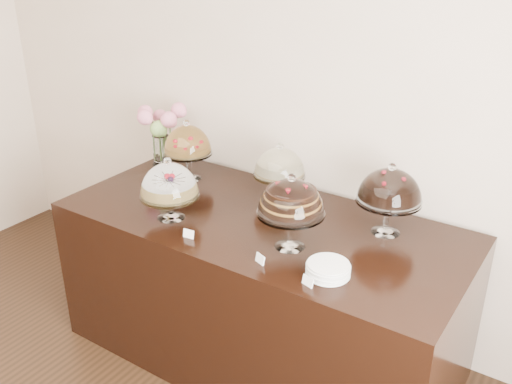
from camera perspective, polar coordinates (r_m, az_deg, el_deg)
The scene contains 12 objects.
wall_back at distance 3.36m, azimuth 3.41°, elevation 10.76°, with size 5.00×0.04×3.00m, color beige.
display_counter at distance 3.29m, azimuth 0.49°, elevation -9.73°, with size 2.20×1.00×0.90m, color black.
cake_stand_sugar_sponge at distance 3.02m, azimuth -8.69°, elevation 0.89°, with size 0.32×0.32×0.34m.
cake_stand_choco_layer at distance 2.69m, azimuth 3.53°, elevation -0.77°, with size 0.33×0.33×0.39m.
cake_stand_cheesecake at distance 3.21m, azimuth 2.37°, elevation 2.73°, with size 0.30×0.30×0.34m.
cake_stand_dark_choco at distance 2.90m, azimuth 13.24°, elevation 0.34°, with size 0.33×0.33×0.38m.
cake_stand_fruit_tart at distance 3.49m, azimuth -6.88°, elevation 4.96°, with size 0.30×0.30×0.38m.
flower_vase at distance 3.74m, azimuth -9.55°, elevation 6.40°, with size 0.31×0.30×0.40m.
plate_stack at distance 2.58m, azimuth 7.22°, elevation -7.69°, with size 0.19×0.19×0.06m.
price_card_left at distance 2.89m, azimuth -6.76°, elevation -4.17°, with size 0.06×0.01×0.04m, color white.
price_card_right at distance 2.51m, azimuth 5.21°, elevation -8.87°, with size 0.06×0.01×0.04m, color white.
price_card_extra at distance 2.66m, azimuth 0.41°, elevation -6.71°, with size 0.06×0.01×0.04m, color white.
Camera 1 is at (1.64, 0.18, 2.31)m, focal length 40.00 mm.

